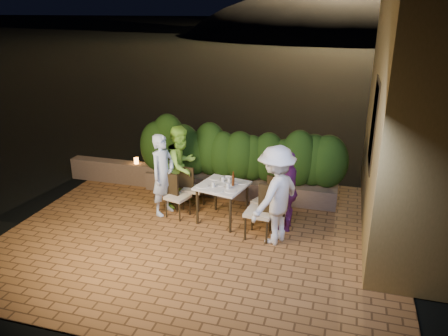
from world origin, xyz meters
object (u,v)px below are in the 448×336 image
at_px(chair_left_back, 193,188).
at_px(parapet_lamp, 136,161).
at_px(chair_left_front, 178,196).
at_px(bowl, 228,178).
at_px(diner_purple, 288,191).
at_px(chair_right_front, 260,211).
at_px(diner_green, 181,166).
at_px(beer_bottle, 233,179).
at_px(dining_table, 223,203).
at_px(diner_white, 276,195).
at_px(diner_blue, 163,175).
at_px(chair_right_back, 268,200).

distance_m(chair_left_back, parapet_lamp, 1.90).
bearing_deg(chair_left_front, chair_left_back, 87.86).
height_order(bowl, diner_purple, diner_purple).
distance_m(chair_right_front, diner_green, 2.10).
xyz_separation_m(diner_purple, parapet_lamp, (-3.66, 1.21, -0.18)).
height_order(beer_bottle, parapet_lamp, beer_bottle).
bearing_deg(dining_table, chair_right_front, -28.38).
bearing_deg(diner_green, diner_white, -97.88).
distance_m(beer_bottle, chair_left_front, 1.19).
bearing_deg(diner_purple, dining_table, -88.28).
bearing_deg(parapet_lamp, beer_bottle, -25.02).
relative_size(chair_right_front, diner_purple, 0.68).
xyz_separation_m(chair_left_front, parapet_lamp, (-1.54, 1.31, 0.14)).
bearing_deg(chair_left_back, beer_bottle, -22.08).
xyz_separation_m(beer_bottle, diner_purple, (1.02, 0.03, -0.14)).
relative_size(bowl, chair_left_back, 0.18).
relative_size(bowl, parapet_lamp, 1.13).
distance_m(beer_bottle, chair_left_back, 1.12).
relative_size(dining_table, diner_blue, 0.52).
height_order(bowl, chair_right_front, chair_right_front).
relative_size(chair_right_front, diner_green, 0.61).
xyz_separation_m(beer_bottle, chair_right_back, (0.66, 0.05, -0.38)).
xyz_separation_m(diner_blue, diner_white, (2.31, -0.50, 0.06)).
height_order(chair_right_front, diner_white, diner_white).
height_order(chair_left_front, parapet_lamp, chair_left_front).
bearing_deg(dining_table, diner_white, -24.61).
height_order(chair_left_front, diner_white, diner_white).
distance_m(chair_left_front, chair_left_back, 0.49).
relative_size(bowl, diner_purple, 0.11).
bearing_deg(beer_bottle, bowl, 123.00).
relative_size(beer_bottle, chair_right_back, 0.27).
relative_size(dining_table, chair_right_back, 0.84).
bearing_deg(chair_left_back, dining_table, -28.47).
distance_m(bowl, diner_blue, 1.26).
bearing_deg(diner_white, diner_purple, -166.87).
bearing_deg(chair_left_front, chair_right_back, 20.56).
distance_m(diner_blue, diner_purple, 2.44).
distance_m(dining_table, chair_left_back, 0.85).
height_order(chair_right_front, diner_blue, diner_blue).
bearing_deg(dining_table, diner_green, 153.29).
height_order(bowl, chair_left_back, chair_left_back).
relative_size(diner_green, diner_white, 0.96).
bearing_deg(parapet_lamp, diner_white, -26.38).
distance_m(chair_left_back, diner_green, 0.51).
bearing_deg(bowl, chair_right_back, -15.69).
height_order(beer_bottle, diner_white, diner_white).
xyz_separation_m(bowl, diner_blue, (-1.22, -0.31, 0.05)).
xyz_separation_m(diner_green, parapet_lamp, (-1.41, 0.73, -0.27)).
height_order(chair_left_front, chair_right_back, chair_right_back).
distance_m(chair_right_front, diner_blue, 2.09).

